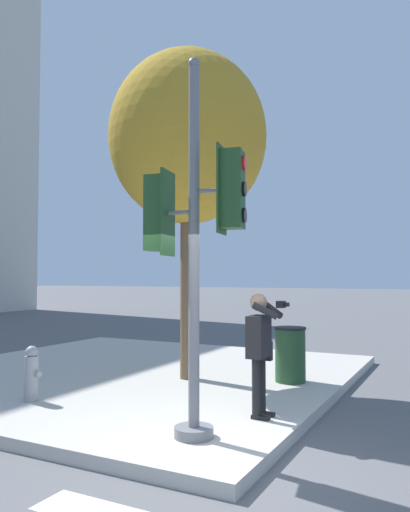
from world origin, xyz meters
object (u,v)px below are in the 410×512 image
person_photographer (260,343)px  traffic_signal_pole (194,234)px  fire_hydrant (32,374)px  trash_bin (290,354)px  street_tree (188,139)px

person_photographer → traffic_signal_pole: bearing=161.3°
traffic_signal_pole → fire_hydrant: bearing=83.0°
trash_bin → traffic_signal_pole: bearing=178.8°
traffic_signal_pole → trash_bin: 3.90m
traffic_signal_pole → fire_hydrant: size_ratio=5.46×
person_photographer → fire_hydrant: person_photographer is taller
person_photographer → trash_bin: bearing=7.7°
fire_hydrant → trash_bin: bearing=-44.6°
traffic_signal_pole → fire_hydrant: 3.55m
street_tree → traffic_signal_pole: bearing=-149.5°
person_photographer → street_tree: 4.35m
trash_bin → fire_hydrant: bearing=135.4°
traffic_signal_pole → person_photographer: (1.13, -0.38, -1.37)m
person_photographer → street_tree: bearing=50.2°
person_photographer → trash_bin: size_ratio=1.69×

